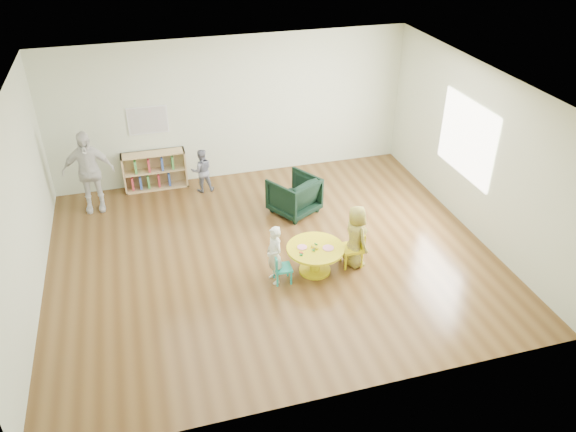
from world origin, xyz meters
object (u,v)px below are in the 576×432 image
object	(u,v)px
bookshelf	(154,170)
child_right	(356,236)
kid_chair_left	(280,267)
activity_table	(315,255)
child_left	(274,255)
adult_caretaker	(88,172)
kid_chair_right	(355,247)
toddler	(202,171)
armchair	(294,195)

from	to	relation	value
bookshelf	child_right	size ratio (longest dim) A/B	1.16
kid_chair_left	activity_table	bearing A→B (deg)	102.35
child_left	adult_caretaker	world-z (taller)	adult_caretaker
activity_table	child_right	xyz separation A→B (m)	(0.66, 0.01, 0.21)
activity_table	kid_chair_left	bearing A→B (deg)	-169.47
activity_table	kid_chair_left	size ratio (longest dim) A/B	1.79
kid_chair_right	child_left	distance (m)	1.32
activity_table	adult_caretaker	xyz separation A→B (m)	(-3.30, 2.91, 0.46)
activity_table	kid_chair_right	distance (m)	0.65
toddler	adult_caretaker	distance (m)	2.05
kid_chair_left	child_left	world-z (taller)	child_left
child_right	armchair	bearing A→B (deg)	4.17
kid_chair_left	bookshelf	distance (m)	3.90
activity_table	bookshelf	xyz separation A→B (m)	(-2.15, 3.47, 0.06)
activity_table	bookshelf	bearing A→B (deg)	121.87
child_right	toddler	xyz separation A→B (m)	(-1.93, 3.06, -0.09)
bookshelf	child_left	distance (m)	3.83
armchair	child_right	size ratio (longest dim) A/B	0.74
kid_chair_right	toddler	size ratio (longest dim) A/B	0.70
toddler	child_right	bearing A→B (deg)	122.25
kid_chair_left	child_left	bearing A→B (deg)	-121.17
kid_chair_left	kid_chair_right	xyz separation A→B (m)	(1.24, 0.12, 0.06)
bookshelf	child_right	bearing A→B (deg)	-50.86
kid_chair_right	armchair	world-z (taller)	armchair
child_right	kid_chair_right	bearing A→B (deg)	43.60
activity_table	adult_caretaker	world-z (taller)	adult_caretaker
child_left	bookshelf	bearing A→B (deg)	-168.85
kid_chair_right	child_left	size ratio (longest dim) A/B	0.64
activity_table	kid_chair_left	world-z (taller)	kid_chair_left
kid_chair_right	adult_caretaker	distance (m)	4.92
kid_chair_left	armchair	bearing A→B (deg)	159.66
kid_chair_left	toddler	distance (m)	3.26
kid_chair_left	child_right	xyz separation A→B (m)	(1.24, 0.12, 0.25)
child_right	activity_table	bearing A→B (deg)	80.75
armchair	child_right	distance (m)	1.86
kid_chair_right	bookshelf	distance (m)	4.45
kid_chair_left	adult_caretaker	distance (m)	4.09
kid_chair_right	armchair	bearing A→B (deg)	18.13
armchair	bookshelf	bearing A→B (deg)	-65.14
kid_chair_left	bookshelf	bearing A→B (deg)	-154.49
kid_chair_right	child_left	xyz separation A→B (m)	(-1.31, -0.08, 0.15)
adult_caretaker	child_right	bearing A→B (deg)	-34.28
bookshelf	armchair	bearing A→B (deg)	-35.24
activity_table	child_left	world-z (taller)	child_left
child_left	adult_caretaker	bearing A→B (deg)	-150.17
kid_chair_left	kid_chair_right	size ratio (longest dim) A/B	0.81
kid_chair_left	bookshelf	size ratio (longest dim) A/B	0.41
child_right	child_left	bearing A→B (deg)	82.88
bookshelf	adult_caretaker	bearing A→B (deg)	-153.94
armchair	toddler	bearing A→B (deg)	-70.53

